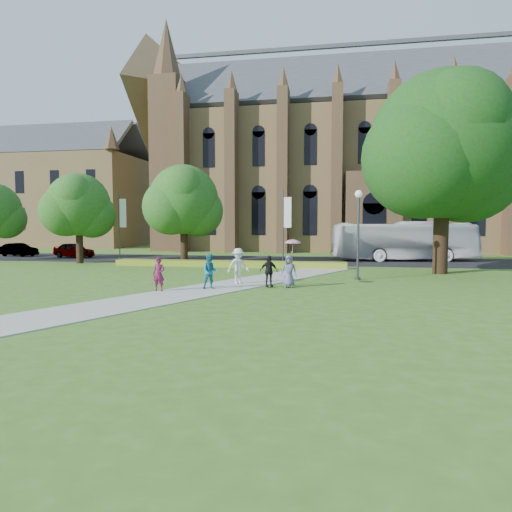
% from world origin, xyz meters
% --- Properties ---
extents(ground, '(160.00, 160.00, 0.00)m').
position_xyz_m(ground, '(0.00, 0.00, 0.00)').
color(ground, '#3B621D').
rests_on(ground, ground).
extents(road, '(160.00, 10.00, 0.02)m').
position_xyz_m(road, '(0.00, 20.00, 0.01)').
color(road, black).
rests_on(road, ground).
extents(footpath, '(15.58, 28.54, 0.04)m').
position_xyz_m(footpath, '(0.00, 1.00, 0.02)').
color(footpath, '#B2B2A8').
rests_on(footpath, ground).
extents(flower_hedge, '(18.00, 1.40, 0.45)m').
position_xyz_m(flower_hedge, '(-2.00, 13.20, 0.23)').
color(flower_hedge, '#A4AF23').
rests_on(flower_hedge, ground).
extents(cathedral, '(52.60, 18.25, 28.00)m').
position_xyz_m(cathedral, '(10.00, 39.73, 12.98)').
color(cathedral, brown).
rests_on(cathedral, ground).
extents(building_west, '(22.00, 14.00, 18.30)m').
position_xyz_m(building_west, '(-34.00, 42.00, 9.21)').
color(building_west, brown).
rests_on(building_west, ground).
extents(streetlamp, '(0.44, 0.44, 5.24)m').
position_xyz_m(streetlamp, '(7.50, 6.50, 3.30)').
color(streetlamp, '#38383D').
rests_on(streetlamp, ground).
extents(large_tree, '(9.60, 9.60, 13.20)m').
position_xyz_m(large_tree, '(13.00, 11.00, 8.37)').
color(large_tree, '#332114').
rests_on(large_tree, ground).
extents(street_tree_0, '(5.20, 5.20, 7.50)m').
position_xyz_m(street_tree_0, '(-15.00, 14.00, 4.87)').
color(street_tree_0, '#332114').
rests_on(street_tree_0, ground).
extents(street_tree_1, '(5.60, 5.60, 8.05)m').
position_xyz_m(street_tree_1, '(-6.00, 14.50, 5.22)').
color(street_tree_1, '#332114').
rests_on(street_tree_1, ground).
extents(banner_pole_0, '(0.70, 0.10, 6.00)m').
position_xyz_m(banner_pole_0, '(2.11, 15.20, 3.39)').
color(banner_pole_0, '#38383D').
rests_on(banner_pole_0, ground).
extents(banner_pole_1, '(0.70, 0.10, 6.00)m').
position_xyz_m(banner_pole_1, '(-11.89, 15.20, 3.39)').
color(banner_pole_1, '#38383D').
rests_on(banner_pole_1, ground).
extents(tour_coach, '(12.87, 4.99, 3.50)m').
position_xyz_m(tour_coach, '(12.01, 21.40, 1.77)').
color(tour_coach, silver).
rests_on(tour_coach, road).
extents(car_0, '(4.55, 2.72, 1.45)m').
position_xyz_m(car_0, '(-19.19, 19.77, 0.75)').
color(car_0, gray).
rests_on(car_0, road).
extents(car_1, '(4.18, 2.00, 1.32)m').
position_xyz_m(car_1, '(-25.63, 20.20, 0.68)').
color(car_1, gray).
rests_on(car_1, road).
extents(pedestrian_0, '(0.62, 0.43, 1.62)m').
position_xyz_m(pedestrian_0, '(-2.14, -0.10, 0.85)').
color(pedestrian_0, maroon).
rests_on(pedestrian_0, footpath).
extents(pedestrian_1, '(1.03, 0.93, 1.73)m').
position_xyz_m(pedestrian_1, '(0.11, 1.03, 0.90)').
color(pedestrian_1, '#1C708E').
rests_on(pedestrian_1, footpath).
extents(pedestrian_2, '(1.43, 1.28, 1.93)m').
position_xyz_m(pedestrian_2, '(1.05, 3.24, 1.00)').
color(pedestrian_2, silver).
rests_on(pedestrian_2, footpath).
extents(pedestrian_3, '(1.03, 0.77, 1.62)m').
position_xyz_m(pedestrian_3, '(2.87, 2.31, 0.85)').
color(pedestrian_3, black).
rests_on(pedestrian_3, footpath).
extents(pedestrian_4, '(0.85, 0.61, 1.64)m').
position_xyz_m(pedestrian_4, '(3.89, 2.49, 0.86)').
color(pedestrian_4, slate).
rests_on(pedestrian_4, footpath).
extents(parasol, '(1.10, 1.10, 0.73)m').
position_xyz_m(parasol, '(4.07, 2.59, 2.04)').
color(parasol, '#E29FBE').
rests_on(parasol, pedestrian_4).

